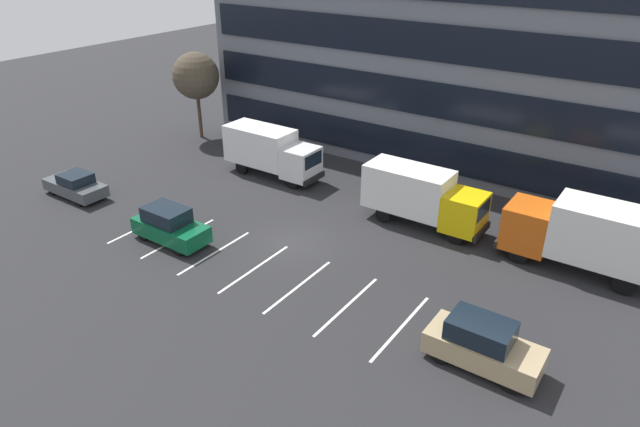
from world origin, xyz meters
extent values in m
plane|color=#262628|center=(0.00, 0.00, 0.00)|extent=(120.00, 120.00, 0.00)
cube|color=slate|center=(0.00, 18.00, 7.20)|extent=(34.07, 11.11, 14.40)
cube|color=black|center=(0.00, 12.38, 1.98)|extent=(32.70, 0.16, 2.30)
cube|color=black|center=(0.00, 12.38, 5.58)|extent=(32.70, 0.16, 2.30)
cube|color=black|center=(0.00, 12.38, 9.18)|extent=(32.70, 0.16, 2.30)
cube|color=silver|center=(-8.40, -3.36, 0.00)|extent=(0.14, 5.40, 0.01)
cube|color=silver|center=(-5.60, -3.36, 0.00)|extent=(0.14, 5.40, 0.01)
cube|color=silver|center=(-2.80, -3.36, 0.00)|extent=(0.14, 5.40, 0.01)
cube|color=silver|center=(0.00, -3.36, 0.00)|extent=(0.14, 5.40, 0.01)
cube|color=silver|center=(2.80, -3.36, 0.00)|extent=(0.14, 5.40, 0.01)
cube|color=silver|center=(5.60, -3.36, 0.00)|extent=(0.14, 5.40, 0.01)
cube|color=silver|center=(8.40, -3.36, 0.00)|extent=(0.14, 5.40, 0.01)
cube|color=yellow|center=(7.41, 5.92, 1.52)|extent=(2.10, 2.29, 2.10)
cube|color=black|center=(8.44, 5.92, 1.94)|extent=(0.06, 1.92, 0.92)
cube|color=white|center=(3.88, 5.92, 2.05)|extent=(4.96, 2.38, 2.57)
cube|color=black|center=(8.51, 5.92, 0.62)|extent=(0.19, 2.29, 0.38)
cylinder|color=black|center=(7.41, 6.90, 0.48)|extent=(0.95, 0.29, 0.95)
cylinder|color=black|center=(7.41, 4.94, 0.48)|extent=(0.95, 0.29, 0.95)
cylinder|color=black|center=(2.89, 6.90, 0.48)|extent=(0.95, 0.29, 0.95)
cylinder|color=black|center=(2.89, 4.94, 0.48)|extent=(0.95, 0.29, 0.95)
cube|color=white|center=(-4.46, 6.69, 1.51)|extent=(2.08, 2.27, 2.08)
cube|color=black|center=(-3.44, 6.69, 1.93)|extent=(0.06, 1.91, 0.92)
cube|color=white|center=(-7.96, 6.69, 2.03)|extent=(4.92, 2.36, 2.55)
cube|color=black|center=(-3.37, 6.69, 0.61)|extent=(0.19, 2.27, 0.38)
cylinder|color=black|center=(-4.46, 7.66, 0.47)|extent=(0.95, 0.28, 0.95)
cylinder|color=black|center=(-4.46, 5.71, 0.47)|extent=(0.95, 0.28, 0.95)
cylinder|color=black|center=(-8.94, 7.66, 0.47)|extent=(0.95, 0.28, 0.95)
cylinder|color=black|center=(-8.94, 5.71, 0.47)|extent=(0.95, 0.28, 0.95)
cube|color=#D85914|center=(10.88, 6.05, 1.69)|extent=(2.32, 2.53, 2.32)
cube|color=black|center=(9.74, 6.05, 2.15)|extent=(0.06, 2.12, 1.02)
cube|color=white|center=(14.78, 6.05, 2.26)|extent=(5.48, 2.63, 2.84)
cube|color=black|center=(9.67, 6.05, 0.68)|extent=(0.21, 2.53, 0.42)
cylinder|color=black|center=(10.88, 4.96, 0.53)|extent=(1.05, 0.32, 1.05)
cylinder|color=black|center=(10.88, 7.13, 0.53)|extent=(1.05, 0.32, 1.05)
cylinder|color=black|center=(15.88, 4.96, 0.53)|extent=(1.05, 0.32, 1.05)
cylinder|color=black|center=(15.88, 7.13, 0.53)|extent=(1.05, 0.32, 1.05)
cube|color=#474C51|center=(-15.27, -3.25, 0.61)|extent=(4.47, 1.87, 0.73)
cube|color=black|center=(-15.05, -3.25, 1.29)|extent=(1.88, 1.65, 0.62)
cylinder|color=black|center=(-16.70, -4.06, 0.31)|extent=(0.62, 0.23, 0.62)
cylinder|color=black|center=(-16.70, -2.44, 0.31)|extent=(0.62, 0.23, 0.62)
cylinder|color=black|center=(-13.84, -4.06, 0.31)|extent=(0.62, 0.23, 0.62)
cylinder|color=black|center=(-13.84, -2.44, 0.31)|extent=(0.62, 0.23, 0.62)
cube|color=#0C5933|center=(-5.61, -3.82, 0.73)|extent=(4.45, 1.89, 0.92)
cube|color=black|center=(-5.84, -3.82, 1.60)|extent=(2.45, 1.66, 0.82)
cylinder|color=black|center=(-4.19, -2.99, 0.33)|extent=(0.66, 0.21, 0.66)
cylinder|color=black|center=(-4.19, -4.65, 0.33)|extent=(0.66, 0.21, 0.66)
cylinder|color=black|center=(-7.04, -2.99, 0.33)|extent=(0.66, 0.21, 0.66)
cylinder|color=black|center=(-7.04, -4.65, 0.33)|extent=(0.66, 0.21, 0.66)
cube|color=tan|center=(12.12, -3.62, 0.74)|extent=(4.52, 1.91, 0.93)
cube|color=black|center=(11.90, -3.62, 1.62)|extent=(2.48, 1.68, 0.83)
cylinder|color=black|center=(13.57, -2.78, 0.33)|extent=(0.67, 0.22, 0.67)
cylinder|color=black|center=(13.57, -4.46, 0.33)|extent=(0.67, 0.22, 0.67)
cylinder|color=black|center=(10.68, -2.78, 0.33)|extent=(0.67, 0.22, 0.67)
cylinder|color=black|center=(10.68, -4.46, 0.33)|extent=(0.67, 0.22, 0.67)
cylinder|color=#473323|center=(-17.00, 9.69, 1.82)|extent=(0.28, 0.28, 3.64)
sphere|color=#4C4233|center=(-17.00, 9.69, 5.10)|extent=(3.71, 3.71, 3.71)
camera|label=1|loc=(16.74, -21.62, 15.65)|focal=31.72mm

